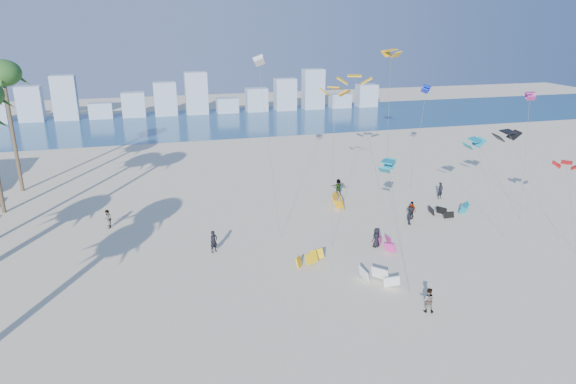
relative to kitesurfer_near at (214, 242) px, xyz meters
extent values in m
plane|color=beige|center=(3.51, -15.39, -0.95)|extent=(220.00, 220.00, 0.00)
plane|color=navy|center=(3.51, 56.61, -0.94)|extent=(220.00, 220.00, 0.00)
imported|color=black|center=(0.00, 0.00, 0.00)|extent=(0.83, 0.73, 1.90)
imported|color=gray|center=(12.47, -12.77, -0.09)|extent=(1.04, 0.96, 1.72)
imported|color=black|center=(13.40, -2.55, -0.09)|extent=(0.98, 0.82, 1.71)
imported|color=gray|center=(19.41, 2.63, -0.07)|extent=(0.81, 1.12, 1.76)
imported|color=black|center=(18.58, 1.26, -0.07)|extent=(1.30, 1.19, 1.75)
imported|color=gray|center=(15.07, 11.22, -0.06)|extent=(1.70, 0.70, 1.78)
imported|color=black|center=(25.19, 7.12, -0.04)|extent=(0.76, 0.59, 1.83)
imported|color=gray|center=(-8.83, 7.73, -0.07)|extent=(0.73, 0.90, 1.75)
cylinder|color=#595959|center=(12.57, -7.86, 3.16)|extent=(0.42, 5.63, 8.23)
cylinder|color=#595959|center=(10.50, 0.58, 5.45)|extent=(1.39, 4.20, 12.80)
cylinder|color=#595959|center=(28.51, -2.40, 3.35)|extent=(2.43, 5.63, 8.61)
cylinder|color=#595959|center=(5.68, 3.90, 6.68)|extent=(0.82, 4.95, 15.27)
cylinder|color=#595959|center=(24.74, 11.79, 4.70)|extent=(2.19, 2.16, 11.30)
cylinder|color=#595959|center=(29.72, -5.82, 2.29)|extent=(1.81, 4.55, 6.50)
cylinder|color=#595959|center=(17.54, 9.27, 5.47)|extent=(2.15, 4.09, 12.84)
cylinder|color=#595959|center=(30.90, 1.93, 4.77)|extent=(2.85, 4.56, 11.46)
cylinder|color=#595959|center=(24.10, -2.26, 3.26)|extent=(2.40, 2.43, 8.43)
cylinder|color=#595959|center=(24.12, 18.50, 6.48)|extent=(0.71, 2.20, 14.85)
cylinder|color=brown|center=(-18.88, 21.61, 5.56)|extent=(0.40, 0.40, 13.01)
ellipsoid|color=#27531D|center=(-18.88, 21.61, 12.06)|extent=(3.80, 3.80, 2.85)
cube|color=#9EADBF|center=(-26.09, 66.61, 2.35)|extent=(4.40, 3.00, 6.60)
cube|color=#9EADBF|center=(-19.89, 66.61, 3.25)|extent=(4.40, 3.00, 8.40)
cube|color=#9EADBF|center=(-13.69, 66.61, 0.55)|extent=(4.40, 3.00, 3.00)
cube|color=#9EADBF|center=(-7.49, 66.61, 1.45)|extent=(4.40, 3.00, 4.80)
cube|color=#9EADBF|center=(-1.29, 66.61, 2.35)|extent=(4.40, 3.00, 6.60)
cube|color=#9EADBF|center=(4.91, 66.61, 3.25)|extent=(4.40, 3.00, 8.40)
cube|color=#9EADBF|center=(11.11, 66.61, 0.55)|extent=(4.40, 3.00, 3.00)
cube|color=#9EADBF|center=(17.31, 66.61, 1.45)|extent=(4.40, 3.00, 4.80)
cube|color=#9EADBF|center=(23.51, 66.61, 2.35)|extent=(4.40, 3.00, 6.60)
cube|color=#9EADBF|center=(29.71, 66.61, 3.25)|extent=(4.40, 3.00, 8.40)
cube|color=#9EADBF|center=(35.91, 66.61, 0.55)|extent=(4.40, 3.00, 3.00)
cube|color=#9EADBF|center=(42.11, 66.61, 1.45)|extent=(4.40, 3.00, 4.80)
camera|label=1|loc=(-4.02, -38.88, 17.38)|focal=31.87mm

